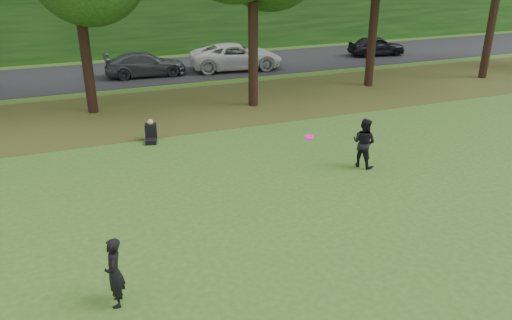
# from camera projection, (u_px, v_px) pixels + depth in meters

# --- Properties ---
(ground) EXTENTS (120.00, 120.00, 0.00)m
(ground) POSITION_uv_depth(u_px,v_px,m) (283.00, 270.00, 11.23)
(ground) COLOR #33561B
(ground) RESTS_ON ground
(leaf_litter) EXTENTS (60.00, 7.00, 0.01)m
(leaf_litter) POSITION_uv_depth(u_px,v_px,m) (165.00, 110.00, 22.39)
(leaf_litter) COLOR #4D451B
(leaf_litter) RESTS_ON ground
(street) EXTENTS (70.00, 7.00, 0.02)m
(street) POSITION_uv_depth(u_px,v_px,m) (137.00, 72.00, 29.25)
(street) COLOR black
(street) RESTS_ON ground
(far_hedge) EXTENTS (70.00, 3.00, 5.00)m
(far_hedge) POSITION_uv_depth(u_px,v_px,m) (119.00, 17.00, 33.44)
(far_hedge) COLOR #133D11
(far_hedge) RESTS_ON ground
(player_left) EXTENTS (0.45, 0.60, 1.50)m
(player_left) POSITION_uv_depth(u_px,v_px,m) (114.00, 273.00, 9.86)
(player_left) COLOR black
(player_left) RESTS_ON ground
(player_right) EXTENTS (0.94, 1.01, 1.65)m
(player_right) POSITION_uv_depth(u_px,v_px,m) (364.00, 143.00, 16.30)
(player_right) COLOR black
(player_right) RESTS_ON ground
(parked_cars) EXTENTS (36.10, 3.13, 1.53)m
(parked_cars) POSITION_uv_depth(u_px,v_px,m) (135.00, 64.00, 27.89)
(parked_cars) COLOR black
(parked_cars) RESTS_ON street
(frisbee) EXTENTS (0.34, 0.33, 0.09)m
(frisbee) POSITION_uv_depth(u_px,v_px,m) (309.00, 137.00, 13.05)
(frisbee) COLOR #FA1598
(frisbee) RESTS_ON ground
(seated_person) EXTENTS (0.56, 0.80, 0.83)m
(seated_person) POSITION_uv_depth(u_px,v_px,m) (151.00, 133.00, 18.68)
(seated_person) COLOR black
(seated_person) RESTS_ON ground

